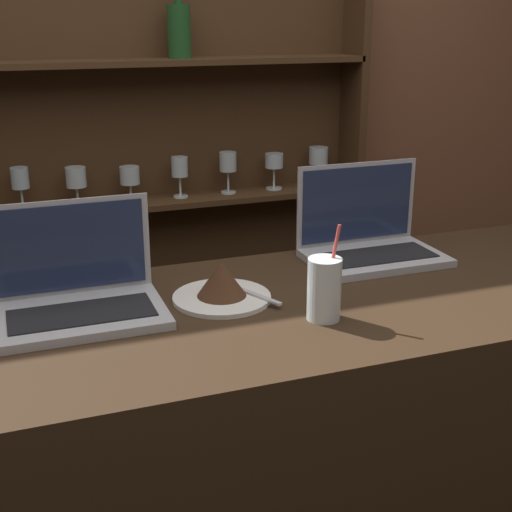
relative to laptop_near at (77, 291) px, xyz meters
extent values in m
cube|color=brown|center=(0.29, 1.12, 0.22)|extent=(7.00, 0.06, 2.70)
cube|color=#472D19|center=(1.13, 1.00, -0.19)|extent=(0.03, 0.18, 1.88)
cube|color=#472D19|center=(0.38, 1.08, -0.19)|extent=(1.53, 0.02, 1.88)
cube|color=#472D19|center=(0.38, 1.00, -0.56)|extent=(1.49, 0.18, 0.02)
cube|color=#472D19|center=(0.38, 1.00, -0.09)|extent=(1.49, 0.18, 0.02)
cube|color=#472D19|center=(0.38, 1.00, 0.38)|extent=(1.49, 0.18, 0.02)
cylinder|color=silver|center=(-0.06, 1.00, -0.08)|extent=(0.05, 0.05, 0.01)
cylinder|color=silver|center=(-0.06, 1.00, -0.04)|extent=(0.01, 0.01, 0.07)
cylinder|color=silver|center=(-0.06, 1.00, 0.03)|extent=(0.06, 0.06, 0.07)
cylinder|color=silver|center=(0.12, 1.00, -0.08)|extent=(0.06, 0.06, 0.01)
cylinder|color=silver|center=(0.12, 1.00, -0.05)|extent=(0.01, 0.01, 0.06)
cylinder|color=silver|center=(0.12, 1.00, 0.02)|extent=(0.07, 0.07, 0.07)
cylinder|color=silver|center=(0.29, 1.00, -0.08)|extent=(0.06, 0.06, 0.01)
cylinder|color=silver|center=(0.29, 1.00, -0.05)|extent=(0.01, 0.01, 0.06)
cylinder|color=silver|center=(0.29, 1.00, 0.01)|extent=(0.07, 0.07, 0.06)
cylinder|color=silver|center=(0.47, 1.00, -0.08)|extent=(0.05, 0.05, 0.01)
cylinder|color=silver|center=(0.47, 1.00, -0.04)|extent=(0.01, 0.01, 0.07)
cylinder|color=silver|center=(0.47, 1.00, 0.03)|extent=(0.06, 0.06, 0.07)
cylinder|color=silver|center=(0.64, 1.00, -0.08)|extent=(0.05, 0.05, 0.01)
cylinder|color=silver|center=(0.64, 1.00, -0.04)|extent=(0.01, 0.01, 0.07)
cylinder|color=silver|center=(0.64, 1.00, 0.03)|extent=(0.06, 0.06, 0.07)
cylinder|color=silver|center=(0.82, 1.00, -0.08)|extent=(0.06, 0.06, 0.01)
cylinder|color=silver|center=(0.82, 1.00, -0.04)|extent=(0.01, 0.01, 0.07)
cylinder|color=silver|center=(0.82, 1.00, 0.02)|extent=(0.07, 0.07, 0.05)
cylinder|color=silver|center=(1.00, 1.00, -0.08)|extent=(0.06, 0.06, 0.01)
cylinder|color=silver|center=(1.00, 1.00, -0.04)|extent=(0.01, 0.01, 0.08)
cylinder|color=silver|center=(1.00, 1.00, 0.03)|extent=(0.07, 0.07, 0.06)
cylinder|color=#1E4C23|center=(0.48, 1.00, 0.47)|extent=(0.08, 0.08, 0.17)
cube|color=#ADADB2|center=(0.00, -0.04, -0.04)|extent=(0.33, 0.22, 0.02)
cube|color=black|center=(0.00, -0.05, -0.03)|extent=(0.28, 0.12, 0.00)
cube|color=#ADADB2|center=(0.00, 0.07, 0.07)|extent=(0.33, 0.00, 0.20)
cube|color=#1E2847|center=(0.00, 0.07, 0.07)|extent=(0.30, 0.01, 0.18)
cube|color=#ADADB2|center=(0.72, 0.07, -0.04)|extent=(0.33, 0.22, 0.02)
cube|color=black|center=(0.72, 0.06, -0.03)|extent=(0.28, 0.12, 0.00)
cube|color=#ADADB2|center=(0.72, 0.18, 0.07)|extent=(0.33, 0.00, 0.21)
cube|color=#1E2847|center=(0.72, 0.18, 0.07)|extent=(0.30, 0.01, 0.19)
cylinder|color=silver|center=(0.30, -0.03, -0.04)|extent=(0.21, 0.21, 0.01)
cone|color=#422616|center=(0.30, -0.03, 0.00)|extent=(0.11, 0.11, 0.08)
cube|color=#B7B7BC|center=(0.35, -0.05, -0.04)|extent=(0.08, 0.16, 0.00)
cylinder|color=silver|center=(0.45, -0.20, 0.02)|extent=(0.07, 0.07, 0.13)
cylinder|color=#E04C47|center=(0.47, -0.20, 0.05)|extent=(0.04, 0.01, 0.19)
camera|label=1|loc=(-0.12, -1.38, 0.53)|focal=50.00mm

